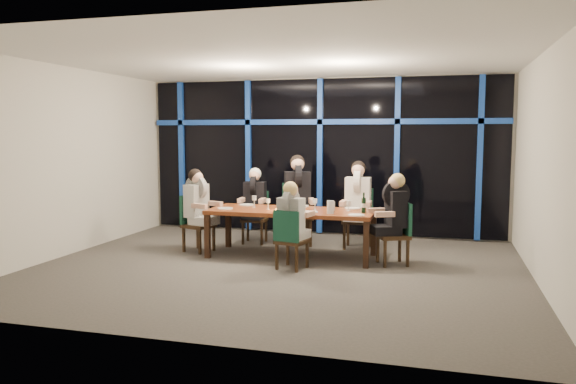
# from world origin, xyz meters

# --- Properties ---
(room) EXTENTS (7.04, 7.00, 3.02)m
(room) POSITION_xyz_m (0.00, 0.00, 2.02)
(room) COLOR #4F4B46
(room) RESTS_ON ground
(window_wall) EXTENTS (6.86, 0.43, 2.94)m
(window_wall) POSITION_xyz_m (0.01, 2.93, 1.55)
(window_wall) COLOR black
(window_wall) RESTS_ON ground
(dining_table) EXTENTS (2.60, 1.00, 0.75)m
(dining_table) POSITION_xyz_m (0.00, 0.80, 0.68)
(dining_table) COLOR brown
(dining_table) RESTS_ON ground
(chair_far_left) EXTENTS (0.46, 0.46, 0.91)m
(chair_far_left) POSITION_xyz_m (-0.93, 1.77, 0.51)
(chair_far_left) COLOR #311F10
(chair_far_left) RESTS_ON ground
(chair_far_mid) EXTENTS (0.64, 0.64, 1.07)m
(chair_far_mid) POSITION_xyz_m (-0.18, 1.83, 0.60)
(chair_far_mid) COLOR #311F10
(chair_far_mid) RESTS_ON ground
(chair_far_right) EXTENTS (0.47, 0.47, 1.01)m
(chair_far_right) POSITION_xyz_m (0.90, 1.82, 0.56)
(chair_far_right) COLOR #311F10
(chair_far_right) RESTS_ON ground
(chair_end_left) EXTENTS (0.54, 0.54, 0.93)m
(chair_end_left) POSITION_xyz_m (-1.66, 0.80, 0.52)
(chair_end_left) COLOR #311F10
(chair_end_left) RESTS_ON ground
(chair_end_right) EXTENTS (0.57, 0.57, 0.93)m
(chair_end_right) POSITION_xyz_m (1.66, 0.72, 0.52)
(chair_end_right) COLOR #311F10
(chair_end_right) RESTS_ON ground
(chair_near_mid) EXTENTS (0.48, 0.48, 0.86)m
(chair_near_mid) POSITION_xyz_m (0.20, -0.04, 0.48)
(chair_near_mid) COLOR #311F10
(chair_near_mid) RESTS_ON ground
(diner_far_left) EXTENTS (0.47, 0.59, 0.89)m
(diner_far_left) POSITION_xyz_m (-0.92, 1.70, 0.87)
(diner_far_left) COLOR black
(diner_far_left) RESTS_ON ground
(diner_far_mid) EXTENTS (0.66, 0.73, 1.04)m
(diner_far_mid) POSITION_xyz_m (-0.15, 1.75, 1.02)
(diner_far_mid) COLOR black
(diner_far_mid) RESTS_ON ground
(diner_far_right) EXTENTS (0.50, 0.62, 0.98)m
(diner_far_right) POSITION_xyz_m (0.90, 1.73, 0.96)
(diner_far_right) COLOR beige
(diner_far_right) RESTS_ON ground
(diner_end_left) EXTENTS (0.63, 0.55, 0.91)m
(diner_end_left) POSITION_xyz_m (-1.58, 0.78, 0.89)
(diner_end_left) COLOR black
(diner_end_left) RESTS_ON ground
(diner_end_right) EXTENTS (0.64, 0.58, 0.90)m
(diner_end_right) POSITION_xyz_m (1.59, 0.68, 0.89)
(diner_end_right) COLOR black
(diner_end_right) RESTS_ON ground
(diner_near_mid) EXTENTS (0.49, 0.58, 0.84)m
(diner_near_mid) POSITION_xyz_m (0.22, 0.03, 0.83)
(diner_near_mid) COLOR black
(diner_near_mid) RESTS_ON ground
(plate_far_left) EXTENTS (0.24, 0.24, 0.01)m
(plate_far_left) POSITION_xyz_m (-0.87, 1.14, 0.76)
(plate_far_left) COLOR white
(plate_far_left) RESTS_ON dining_table
(plate_far_mid) EXTENTS (0.24, 0.24, 0.01)m
(plate_far_mid) POSITION_xyz_m (0.06, 1.22, 0.76)
(plate_far_mid) COLOR white
(plate_far_mid) RESTS_ON dining_table
(plate_far_right) EXTENTS (0.24, 0.24, 0.01)m
(plate_far_right) POSITION_xyz_m (0.90, 1.17, 0.76)
(plate_far_right) COLOR white
(plate_far_right) RESTS_ON dining_table
(plate_end_left) EXTENTS (0.24, 0.24, 0.01)m
(plate_end_left) POSITION_xyz_m (-1.04, 0.62, 0.76)
(plate_end_left) COLOR white
(plate_end_left) RESTS_ON dining_table
(plate_end_right) EXTENTS (0.24, 0.24, 0.01)m
(plate_end_right) POSITION_xyz_m (1.08, 0.46, 0.76)
(plate_end_right) COLOR white
(plate_end_right) RESTS_ON dining_table
(plate_near_mid) EXTENTS (0.24, 0.24, 0.01)m
(plate_near_mid) POSITION_xyz_m (0.35, 0.58, 0.76)
(plate_near_mid) COLOR white
(plate_near_mid) RESTS_ON dining_table
(wine_bottle) EXTENTS (0.07, 0.07, 0.31)m
(wine_bottle) POSITION_xyz_m (1.14, 0.77, 0.87)
(wine_bottle) COLOR black
(wine_bottle) RESTS_ON dining_table
(water_pitcher) EXTENTS (0.12, 0.11, 0.20)m
(water_pitcher) POSITION_xyz_m (0.68, 0.53, 0.85)
(water_pitcher) COLOR silver
(water_pitcher) RESTS_ON dining_table
(tea_light) EXTENTS (0.04, 0.04, 0.03)m
(tea_light) POSITION_xyz_m (-0.18, 0.61, 0.76)
(tea_light) COLOR #F6A349
(tea_light) RESTS_ON dining_table
(wine_glass_a) EXTENTS (0.07, 0.07, 0.17)m
(wine_glass_a) POSITION_xyz_m (-0.37, 0.76, 0.87)
(wine_glass_a) COLOR silver
(wine_glass_a) RESTS_ON dining_table
(wine_glass_b) EXTENTS (0.07, 0.07, 0.19)m
(wine_glass_b) POSITION_xyz_m (0.03, 1.01, 0.89)
(wine_glass_b) COLOR silver
(wine_glass_b) RESTS_ON dining_table
(wine_glass_c) EXTENTS (0.07, 0.07, 0.18)m
(wine_glass_c) POSITION_xyz_m (0.37, 0.85, 0.88)
(wine_glass_c) COLOR silver
(wine_glass_c) RESTS_ON dining_table
(wine_glass_d) EXTENTS (0.07, 0.07, 0.19)m
(wine_glass_d) POSITION_xyz_m (-0.66, 0.93, 0.89)
(wine_glass_d) COLOR white
(wine_glass_d) RESTS_ON dining_table
(wine_glass_e) EXTENTS (0.06, 0.06, 0.16)m
(wine_glass_e) POSITION_xyz_m (0.89, 0.90, 0.87)
(wine_glass_e) COLOR white
(wine_glass_e) RESTS_ON dining_table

